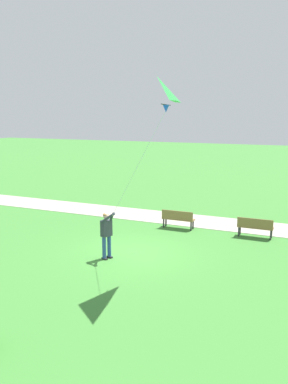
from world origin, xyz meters
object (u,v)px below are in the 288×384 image
(person_kite_flyer, at_px, (107,231))
(flying_kite, at_px, (157,95))
(park_bench_far_walkway, at_px, (255,226))
(park_bench_near_walkway, at_px, (178,218))

(person_kite_flyer, relative_size, flying_kite, 0.41)
(flying_kite, relative_size, park_bench_far_walkway, 3.00)
(flying_kite, distance_m, park_bench_near_walkway, 8.04)
(park_bench_near_walkway, relative_size, park_bench_far_walkway, 1.00)
(flying_kite, bearing_deg, person_kite_flyer, -114.85)
(park_bench_near_walkway, bearing_deg, person_kite_flyer, -12.76)
(person_kite_flyer, distance_m, park_bench_far_walkway, 6.68)
(flying_kite, xyz_separation_m, park_bench_near_walkway, (-5.92, -1.31, -5.29))
(park_bench_near_walkway, xyz_separation_m, park_bench_far_walkway, (-0.01, 3.50, 0.00))
(park_bench_far_walkway, bearing_deg, flying_kite, -20.23)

